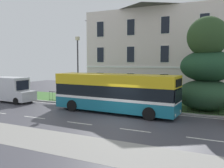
{
  "coord_description": "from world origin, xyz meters",
  "views": [
    {
      "loc": [
        6.86,
        -15.33,
        4.16
      ],
      "look_at": [
        -2.26,
        3.91,
        2.19
      ],
      "focal_mm": 38.62,
      "sensor_mm": 36.0,
      "label": 1
    }
  ],
  "objects": [
    {
      "name": "litter_bin",
      "position": [
        -1.29,
        5.34,
        0.68
      ],
      "size": [
        0.48,
        0.48,
        1.11
      ],
      "color": "black",
      "rests_on": "ground_plane"
    },
    {
      "name": "street_lamp_post",
      "position": [
        -6.83,
        5.41,
        3.89
      ],
      "size": [
        0.36,
        0.24,
        6.57
      ],
      "color": "#333338",
      "rests_on": "ground_plane"
    },
    {
      "name": "ground_plane",
      "position": [
        0.0,
        1.09,
        -0.02
      ],
      "size": [
        60.0,
        56.0,
        0.18
      ],
      "color": "#414048"
    },
    {
      "name": "iron_verge_railing",
      "position": [
        -1.41,
        4.4,
        0.62
      ],
      "size": [
        16.71,
        0.04,
        0.97
      ],
      "color": "black",
      "rests_on": "ground_plane"
    },
    {
      "name": "white_panel_van",
      "position": [
        -13.25,
        2.6,
        1.31
      ],
      "size": [
        4.88,
        2.22,
        2.56
      ],
      "rotation": [
        0.0,
        0.0,
        -0.04
      ],
      "color": "silver",
      "rests_on": "ground_plane"
    },
    {
      "name": "evergreen_tree",
      "position": [
        5.42,
        6.37,
        3.41
      ],
      "size": [
        4.79,
        4.95,
        7.8
      ],
      "color": "#423328",
      "rests_on": "ground_plane"
    },
    {
      "name": "single_decker_bus",
      "position": [
        -1.27,
        2.33,
        1.66
      ],
      "size": [
        10.45,
        3.01,
        3.15
      ],
      "rotation": [
        0.0,
        0.0,
        -0.05
      ],
      "color": "#186982",
      "rests_on": "ground_plane"
    },
    {
      "name": "georgian_townhouse",
      "position": [
        -1.41,
        16.86,
        6.0
      ],
      "size": [
        16.55,
        10.7,
        11.71
      ],
      "color": "beige",
      "rests_on": "ground_plane"
    }
  ]
}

